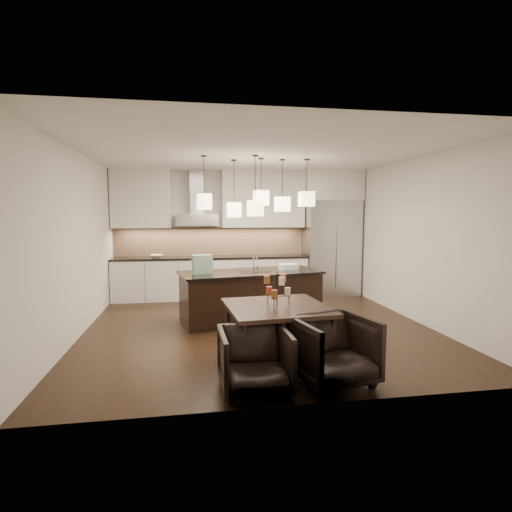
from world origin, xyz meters
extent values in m
cube|color=black|center=(0.00, 0.00, -0.01)|extent=(5.50, 5.50, 0.02)
cube|color=white|center=(0.00, 0.00, 2.81)|extent=(5.50, 5.50, 0.02)
cube|color=silver|center=(0.00, 2.76, 1.40)|extent=(5.50, 0.02, 2.80)
cube|color=silver|center=(0.00, -2.76, 1.40)|extent=(5.50, 0.02, 2.80)
cube|color=silver|center=(-2.76, 0.00, 1.40)|extent=(0.02, 5.50, 2.80)
cube|color=silver|center=(2.76, 0.00, 1.40)|extent=(0.02, 5.50, 2.80)
cube|color=#B7B7BA|center=(2.10, 2.38, 1.07)|extent=(1.20, 0.72, 2.15)
cube|color=silver|center=(2.10, 2.38, 2.47)|extent=(1.26, 0.72, 0.65)
cube|color=silver|center=(-0.62, 2.43, 0.44)|extent=(4.21, 0.62, 0.88)
cube|color=black|center=(-0.62, 2.43, 0.90)|extent=(4.21, 0.66, 0.04)
cube|color=tan|center=(-0.62, 2.73, 1.24)|extent=(4.21, 0.02, 0.63)
cube|color=silver|center=(-2.10, 2.57, 2.17)|extent=(1.25, 0.35, 1.25)
cube|color=silver|center=(0.55, 2.57, 2.17)|extent=(1.85, 0.35, 1.25)
cube|color=#B7B7BA|center=(-0.93, 2.48, 1.72)|extent=(0.90, 0.52, 0.24)
cube|color=#B7B7BA|center=(-0.93, 2.59, 2.32)|extent=(0.30, 0.28, 0.96)
imported|color=silver|center=(-1.80, 2.38, 0.95)|extent=(0.31, 0.31, 0.06)
cube|color=black|center=(-0.06, 0.44, 0.41)|extent=(2.46, 1.34, 0.82)
cube|color=black|center=(-0.06, 0.44, 0.84)|extent=(2.55, 1.43, 0.04)
cube|color=#216D42|center=(-0.89, 0.28, 1.02)|extent=(0.34, 0.22, 0.32)
cube|color=silver|center=(0.66, 0.62, 0.90)|extent=(0.35, 0.28, 0.09)
cylinder|color=beige|center=(0.10, -1.60, 0.90)|extent=(0.08, 0.08, 0.10)
cylinder|color=#C94425|center=(-0.11, -1.51, 0.90)|extent=(0.08, 0.08, 0.10)
cylinder|color=brown|center=(-0.09, -1.74, 0.90)|extent=(0.08, 0.08, 0.10)
cylinder|color=#C94425|center=(0.06, -1.52, 1.05)|extent=(0.08, 0.08, 0.10)
cylinder|color=brown|center=(-0.16, -1.61, 1.05)|extent=(0.08, 0.08, 0.10)
cylinder|color=beige|center=(-0.01, -1.74, 1.05)|extent=(0.08, 0.08, 0.10)
imported|color=black|center=(-0.44, -2.38, 0.33)|extent=(0.73, 0.75, 0.67)
imported|color=black|center=(0.44, -2.30, 0.37)|extent=(0.96, 0.98, 0.75)
cube|color=beige|center=(-0.84, 0.37, 2.05)|extent=(0.24, 0.24, 0.26)
cube|color=beige|center=(-0.30, 0.79, 1.92)|extent=(0.24, 0.24, 0.26)
cube|color=beige|center=(0.14, 0.51, 2.12)|extent=(0.24, 0.24, 0.26)
cube|color=beige|center=(0.54, 0.61, 2.02)|extent=(0.24, 0.24, 0.26)
cube|color=beige|center=(0.96, 0.53, 2.11)|extent=(0.24, 0.24, 0.26)
cube|color=beige|center=(-0.01, 0.20, 1.94)|extent=(0.24, 0.24, 0.26)
camera|label=1|loc=(-1.07, -6.33, 1.85)|focal=28.00mm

